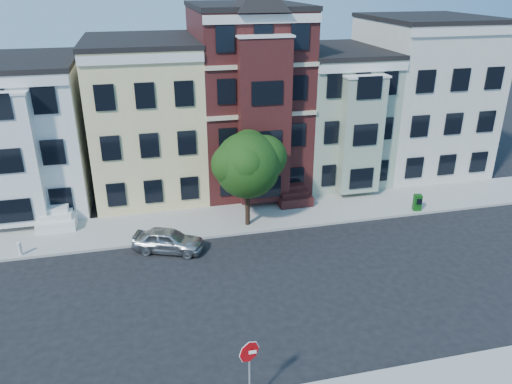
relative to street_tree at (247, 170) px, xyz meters
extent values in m
plane|color=black|center=(1.66, -7.00, -3.67)|extent=(120.00, 120.00, 0.00)
cube|color=#9E9B93|center=(1.66, 1.00, -3.60)|extent=(60.00, 4.00, 0.15)
cube|color=white|center=(-13.34, 7.50, 0.83)|extent=(8.00, 9.00, 9.00)
cube|color=beige|center=(-5.34, 7.50, 1.33)|extent=(7.00, 9.00, 10.00)
cube|color=#3E1615|center=(1.66, 7.50, 2.33)|extent=(7.00, 9.00, 12.00)
cube|color=#93A48A|center=(8.16, 7.50, 0.83)|extent=(6.00, 9.00, 9.00)
cube|color=silver|center=(15.16, 7.50, 1.83)|extent=(8.00, 9.00, 11.00)
imported|color=#A7AAAE|center=(-4.86, -1.85, -3.01)|extent=(4.18, 2.89, 1.32)
cube|color=#115013|center=(10.94, -0.57, -3.00)|extent=(0.56, 0.52, 1.05)
cylinder|color=silver|center=(-12.63, -0.70, -3.20)|extent=(0.28, 0.28, 0.64)
camera|label=1|loc=(-5.73, -26.20, 10.25)|focal=35.00mm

